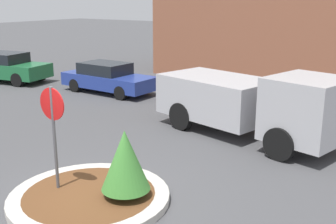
% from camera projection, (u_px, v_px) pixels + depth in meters
% --- Properties ---
extents(ground_plane, '(120.00, 120.00, 0.00)m').
position_uv_depth(ground_plane, '(90.00, 200.00, 9.16)').
color(ground_plane, '#474749').
extents(traffic_island, '(3.48, 3.48, 0.17)m').
position_uv_depth(traffic_island, '(90.00, 197.00, 9.14)').
color(traffic_island, '#BCB7AD').
rests_on(traffic_island, ground_plane).
extents(stop_sign, '(0.71, 0.07, 2.47)m').
position_uv_depth(stop_sign, '(53.00, 121.00, 9.00)').
color(stop_sign, '#4C4C51').
rests_on(stop_sign, ground_plane).
extents(island_shrub, '(1.05, 1.05, 1.47)m').
position_uv_depth(island_shrub, '(125.00, 160.00, 8.80)').
color(island_shrub, brown).
rests_on(island_shrub, traffic_island).
extents(utility_truck, '(6.41, 3.51, 2.17)m').
position_uv_depth(utility_truck, '(249.00, 102.00, 13.07)').
color(utility_truck, '#B2B2B7').
rests_on(utility_truck, ground_plane).
extents(storefront_building, '(13.47, 6.07, 6.62)m').
position_uv_depth(storefront_building, '(287.00, 16.00, 22.54)').
color(storefront_building, '#93563D').
rests_on(storefront_building, ground_plane).
extents(parked_sedan_green, '(4.60, 2.58, 1.51)m').
position_uv_depth(parked_sedan_green, '(7.00, 67.00, 21.94)').
color(parked_sedan_green, '#1E6638').
rests_on(parked_sedan_green, ground_plane).
extents(parked_sedan_blue, '(4.62, 1.93, 1.38)m').
position_uv_depth(parked_sedan_blue, '(108.00, 78.00, 19.44)').
color(parked_sedan_blue, navy).
rests_on(parked_sedan_blue, ground_plane).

